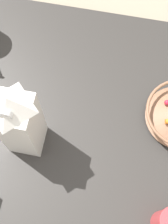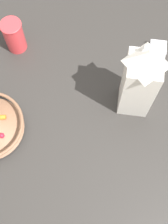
# 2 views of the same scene
# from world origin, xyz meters

# --- Properties ---
(ground_plane) EXTENTS (6.00, 6.00, 0.00)m
(ground_plane) POSITION_xyz_m (0.00, 0.00, 0.00)
(ground_plane) COLOR gray
(countertop) EXTENTS (1.15, 1.15, 0.04)m
(countertop) POSITION_xyz_m (0.00, 0.00, 0.02)
(countertop) COLOR #2D2B28
(countertop) RESTS_ON ground_plane
(milk_carton) EXTENTS (0.10, 0.10, 0.31)m
(milk_carton) POSITION_xyz_m (-0.03, 0.06, 0.19)
(milk_carton) COLOR silver
(milk_carton) RESTS_ON countertop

